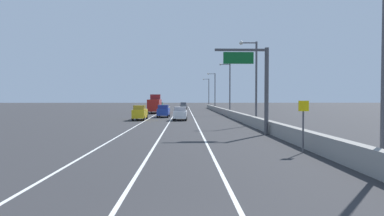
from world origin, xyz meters
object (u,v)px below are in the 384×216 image
at_px(car_white_0, 180,113).
at_px(car_blue_2, 164,111).
at_px(lamp_post_right_third, 229,85).
at_px(car_yellow_4, 140,113).
at_px(lamp_post_right_near, 379,40).
at_px(lamp_post_right_fourth, 214,89).
at_px(speed_advisory_sign, 303,122).
at_px(overhead_sign_gantry, 258,80).
at_px(car_green_1, 160,106).
at_px(lamp_post_right_second, 254,77).
at_px(car_gray_3, 183,106).
at_px(box_truck, 155,105).
at_px(lamp_post_right_fifth, 208,91).

xyz_separation_m(car_white_0, car_blue_2, (-2.89, 7.46, 0.06)).
bearing_deg(lamp_post_right_third, car_white_0, -120.50).
bearing_deg(car_yellow_4, lamp_post_right_near, -65.97).
bearing_deg(lamp_post_right_fourth, speed_advisory_sign, -90.91).
xyz_separation_m(overhead_sign_gantry, car_green_1, (-12.77, 56.95, -3.66)).
relative_size(lamp_post_right_near, lamp_post_right_second, 1.00).
xyz_separation_m(lamp_post_right_near, car_yellow_4, (-14.81, 33.23, -4.59)).
xyz_separation_m(car_gray_3, box_truck, (-6.06, -27.29, 0.84)).
distance_m(car_blue_2, car_gray_3, 42.75).
bearing_deg(lamp_post_right_third, car_green_1, 122.92).
relative_size(lamp_post_right_fifth, car_yellow_4, 2.09).
distance_m(lamp_post_right_fourth, car_white_0, 40.52).
xyz_separation_m(speed_advisory_sign, car_blue_2, (-10.27, 35.72, -0.74)).
bearing_deg(lamp_post_right_third, overhead_sign_gantry, -93.50).
relative_size(speed_advisory_sign, car_white_0, 0.64).
distance_m(overhead_sign_gantry, box_truck, 43.48).
bearing_deg(speed_advisory_sign, car_green_1, 101.24).
xyz_separation_m(lamp_post_right_second, lamp_post_right_fifth, (-0.10, 72.11, 0.00)).
bearing_deg(car_blue_2, box_truck, 100.42).
bearing_deg(car_yellow_4, lamp_post_right_fourth, 69.82).
distance_m(car_white_0, box_truck, 23.51).
bearing_deg(car_blue_2, lamp_post_right_second, -54.33).
bearing_deg(lamp_post_right_near, car_green_1, 101.77).
distance_m(car_green_1, car_gray_3, 13.36).
bearing_deg(speed_advisory_sign, car_blue_2, 106.04).
bearing_deg(speed_advisory_sign, lamp_post_right_second, 86.04).
relative_size(lamp_post_right_fifth, car_white_0, 2.10).
relative_size(lamp_post_right_fourth, car_green_1, 2.24).
height_order(lamp_post_right_second, car_blue_2, lamp_post_right_second).
distance_m(lamp_post_right_third, car_green_1, 27.70).
height_order(lamp_post_right_fourth, car_white_0, lamp_post_right_fourth).
relative_size(speed_advisory_sign, lamp_post_right_fourth, 0.31).
bearing_deg(car_yellow_4, car_gray_3, 82.89).
bearing_deg(car_green_1, car_white_0, -81.33).
distance_m(lamp_post_right_second, car_gray_3, 59.59).
bearing_deg(car_white_0, lamp_post_right_fifth, 82.24).
distance_m(speed_advisory_sign, lamp_post_right_fourth, 67.72).
bearing_deg(lamp_post_right_third, speed_advisory_sign, -92.15).
height_order(car_white_0, box_truck, box_truck).
distance_m(lamp_post_right_fourth, box_truck, 22.12).
height_order(overhead_sign_gantry, car_yellow_4, overhead_sign_gantry).
xyz_separation_m(overhead_sign_gantry, lamp_post_right_third, (2.08, 34.02, 0.93)).
distance_m(lamp_post_right_fifth, box_truck, 43.22).
distance_m(overhead_sign_gantry, lamp_post_right_second, 10.18).
height_order(lamp_post_right_near, car_green_1, lamp_post_right_near).
height_order(speed_advisory_sign, car_yellow_4, speed_advisory_sign).
distance_m(lamp_post_right_fifth, car_yellow_4, 64.73).
distance_m(car_white_0, car_green_1, 38.68).
bearing_deg(car_blue_2, car_green_1, 95.46).
height_order(overhead_sign_gantry, lamp_post_right_fifth, lamp_post_right_fifth).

